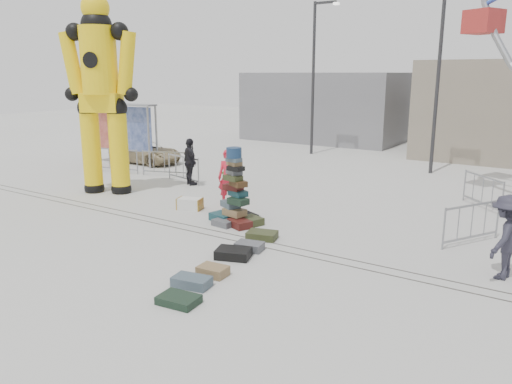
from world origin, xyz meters
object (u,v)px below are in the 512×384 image
Objects in this scene: pedestrian_grey at (505,237)px; parked_suv at (146,152)px; lamp_post_right at (441,70)px; barricade_dummy_b at (164,163)px; lamp_post_left at (315,71)px; pedestrian_red at (228,178)px; banner_scaffold at (120,119)px; steamer_trunk at (190,204)px; suitcase_tower at (235,202)px; barricade_wheel_front at (472,224)px; pedestrian_black at (190,162)px; barricade_wheel_back at (482,192)px; pedestrian_green at (231,172)px; barricade_dummy_a at (118,160)px; barricade_dummy_c at (183,169)px; crash_test_dummy at (101,88)px.

parked_suv is at bearing -98.59° from pedestrian_grey.
barricade_dummy_b is at bearing -143.80° from lamp_post_right.
pedestrian_red is (2.70, -11.55, -3.53)m from lamp_post_left.
banner_scaffold is 9.74m from steamer_trunk.
pedestrian_grey is at bearing 14.45° from suitcase_tower.
barricade_dummy_b is 1.00× the size of barricade_wheel_front.
barricade_dummy_b is at bearing 164.62° from suitcase_tower.
pedestrian_black is (2.13, -0.77, 0.39)m from barricade_dummy_b.
barricade_wheel_back is 1.19× the size of pedestrian_green.
lamp_post_right reaches higher than steamer_trunk.
lamp_post_right is 2.09× the size of parked_suv.
barricade_wheel_front is 16.46m from parked_suv.
barricade_dummy_b reaches higher than parked_suv.
banner_scaffold is 2.79m from barricade_dummy_a.
barricade_dummy_c is 0.52× the size of parked_suv.
crash_test_dummy reaches higher than barricade_wheel_front.
pedestrian_black is at bearing -92.73° from lamp_post_left.
parked_suv is at bearing 0.96° from pedestrian_black.
lamp_post_right is at bearing 90.77° from suitcase_tower.
pedestrian_green reaches higher than barricade_dummy_b.
suitcase_tower is 1.22× the size of pedestrian_black.
lamp_post_right is 4.00× the size of barricade_dummy_c.
suitcase_tower is 7.10m from crash_test_dummy.
suitcase_tower is at bearing -31.87° from barricade_dummy_a.
pedestrian_grey is at bearing -49.43° from lamp_post_left.
pedestrian_black is (-4.52, 3.24, 0.30)m from suitcase_tower.
banner_scaffold is 2.20× the size of pedestrian_black.
barricade_wheel_front is 10.86m from pedestrian_black.
barricade_wheel_back is (2.88, -5.15, -3.93)m from lamp_post_right.
crash_test_dummy is 7.14m from parked_suv.
parked_suv is (-3.05, 1.90, -0.02)m from barricade_dummy_b.
lamp_post_left is at bearing 164.05° from lamp_post_right.
pedestrian_green is (-8.10, -2.97, 0.29)m from barricade_wheel_back.
parked_suv is at bearing 164.63° from barricade_dummy_c.
lamp_post_right is 12.53m from barricade_dummy_b.
banner_scaffold is at bearing 133.98° from steamer_trunk.
pedestrian_black is (-3.17, 1.76, -0.02)m from pedestrian_red.
crash_test_dummy is (-6.31, 0.58, 3.20)m from suitcase_tower.
barricade_dummy_a is 1.07× the size of pedestrian_black.
barricade_dummy_c is 12.90m from pedestrian_grey.
parked_suv is at bearing -157.94° from lamp_post_right.
banner_scaffold is at bearing 170.01° from suitcase_tower.
suitcase_tower is 11.73m from banner_scaffold.
lamp_post_right is at bearing 21.90° from barricade_dummy_a.
lamp_post_left is at bearing 55.37° from crash_test_dummy.
barricade_wheel_front is 4.06m from barricade_wheel_back.
pedestrian_black is at bearing -120.01° from barricade_wheel_back.
barricade_wheel_front is 1.05× the size of pedestrian_red.
pedestrian_red is at bearing 36.54° from steamer_trunk.
barricade_dummy_a reaches higher than parked_suv.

